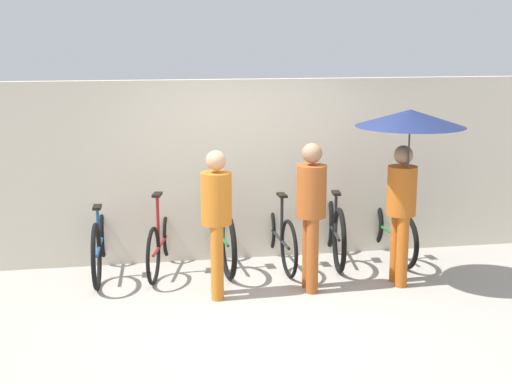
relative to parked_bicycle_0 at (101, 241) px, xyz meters
name	(u,v)px	position (x,y,z in m)	size (l,w,h in m)	color
ground_plane	(276,314)	(1.75, -1.59, -0.39)	(30.00, 30.00, 0.00)	#9E998E
back_wall	(245,170)	(1.75, 0.33, 0.72)	(11.50, 0.12, 2.21)	beige
parked_bicycle_0	(101,241)	(0.00, 0.00, 0.00)	(0.44, 1.81, 1.06)	black
parked_bicycle_1	(162,241)	(0.70, 0.00, -0.03)	(0.54, 1.60, 1.00)	black
parked_bicycle_2	(220,233)	(1.40, 0.03, 0.01)	(0.44, 1.73, 1.10)	black
parked_bicycle_3	(278,234)	(2.10, 0.01, -0.02)	(0.44, 1.71, 1.10)	black
parked_bicycle_4	(333,228)	(2.80, 0.03, 0.01)	(0.44, 1.72, 1.08)	black
parked_bicycle_5	(387,229)	(3.50, 0.03, -0.03)	(0.44, 1.66, 0.98)	black
pedestrian_leading	(216,213)	(1.24, -1.01, 0.53)	(0.32, 0.32, 1.57)	#C66B1E
pedestrian_center	(311,206)	(2.25, -0.98, 0.56)	(0.32, 0.32, 1.62)	#9E4C1E
pedestrian_trailing	(408,143)	(3.27, -1.07, 1.22)	(1.15, 1.15, 1.96)	#B25619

